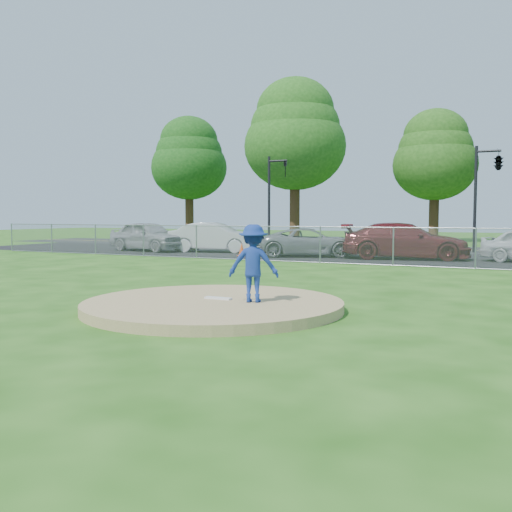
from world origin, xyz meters
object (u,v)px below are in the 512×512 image
at_px(tree_left, 295,134).
at_px(parked_car_white, 215,237).
at_px(tree_center, 435,155).
at_px(parked_car_gray, 310,242).
at_px(traffic_cone, 242,249).
at_px(traffic_signal_center, 496,164).
at_px(pitcher, 253,263).
at_px(traffic_signal_left, 273,193).
at_px(parked_car_silver, 148,236).
at_px(tree_far_left, 189,158).
at_px(parked_car_darkred, 405,241).

relative_size(tree_left, parked_car_white, 2.62).
relative_size(tree_left, tree_center, 1.27).
distance_m(tree_center, parked_car_gray, 19.71).
bearing_deg(traffic_cone, traffic_signal_center, 35.84).
bearing_deg(pitcher, tree_center, -105.24).
bearing_deg(tree_center, traffic_signal_center, -67.51).
height_order(tree_center, traffic_signal_center, tree_center).
bearing_deg(traffic_signal_left, tree_left, 103.96).
relative_size(pitcher, parked_car_silver, 0.33).
height_order(tree_center, pitcher, tree_center).
bearing_deg(tree_left, parked_car_gray, -65.04).
bearing_deg(tree_far_left, parked_car_gray, -43.98).
height_order(tree_far_left, tree_left, tree_left).
distance_m(tree_left, traffic_signal_left, 10.48).
bearing_deg(parked_car_white, parked_car_silver, 91.51).
relative_size(traffic_cone, parked_car_darkred, 0.11).
height_order(tree_left, tree_center, tree_left).
bearing_deg(parked_car_silver, tree_far_left, 37.60).
xyz_separation_m(tree_far_left, traffic_signal_center, (25.97, -11.00, -2.45)).
bearing_deg(traffic_signal_center, traffic_signal_left, 180.00).
bearing_deg(parked_car_white, tree_left, -4.79).
height_order(tree_left, parked_car_white, tree_left).
distance_m(tree_center, parked_car_darkred, 19.20).
bearing_deg(tree_far_left, traffic_cone, -51.06).
bearing_deg(pitcher, traffic_signal_left, -84.59).
relative_size(pitcher, parked_car_gray, 0.33).
distance_m(traffic_cone, parked_car_gray, 3.32).
distance_m(traffic_signal_center, parked_car_silver, 18.85).
bearing_deg(parked_car_gray, parked_car_white, 60.64).
bearing_deg(traffic_cone, tree_left, 103.99).
relative_size(tree_center, parked_car_silver, 2.03).
relative_size(tree_far_left, parked_car_white, 2.24).
bearing_deg(traffic_signal_left, tree_center, 57.10).
xyz_separation_m(tree_center, traffic_signal_center, (4.97, -12.00, -1.86)).
height_order(traffic_signal_left, parked_car_darkred, traffic_signal_left).
relative_size(traffic_signal_left, traffic_signal_center, 1.00).
relative_size(tree_left, pitcher, 7.90).
relative_size(parked_car_white, parked_car_darkred, 0.85).
bearing_deg(parked_car_darkred, tree_left, 25.83).
height_order(tree_far_left, pitcher, tree_far_left).
distance_m(traffic_cone, parked_car_darkred, 7.68).
height_order(tree_left, pitcher, tree_left).
bearing_deg(parked_car_white, tree_far_left, 26.00).
bearing_deg(parked_car_silver, parked_car_darkred, -77.24).
bearing_deg(traffic_signal_left, parked_car_darkred, -33.57).
bearing_deg(parked_car_silver, pitcher, -125.84).
relative_size(parked_car_white, parked_car_gray, 0.99).
bearing_deg(parked_car_darkred, traffic_cone, 89.82).
relative_size(tree_center, traffic_cone, 15.57).
relative_size(tree_far_left, parked_car_darkred, 1.92).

